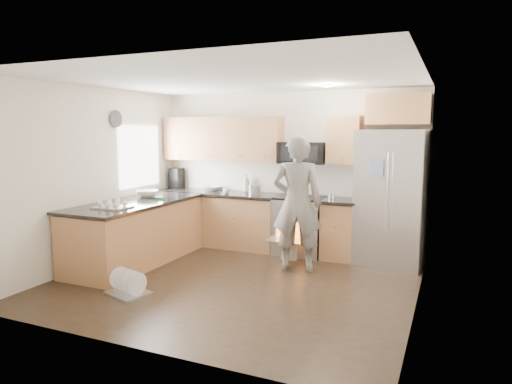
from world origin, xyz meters
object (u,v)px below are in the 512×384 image
at_px(stove_range, 300,212).
at_px(refrigerator, 393,198).
at_px(dish_rack, 128,288).
at_px(person, 297,203).

height_order(stove_range, refrigerator, refrigerator).
bearing_deg(refrigerator, dish_rack, -127.75).
distance_m(stove_range, dish_rack, 2.98).
bearing_deg(refrigerator, stove_range, -170.92).
bearing_deg(dish_rack, refrigerator, 43.47).
distance_m(person, dish_rack, 2.51).
relative_size(stove_range, dish_rack, 3.03).
relative_size(stove_range, person, 0.93).
relative_size(person, dish_rack, 3.25).
bearing_deg(dish_rack, person, 48.96).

